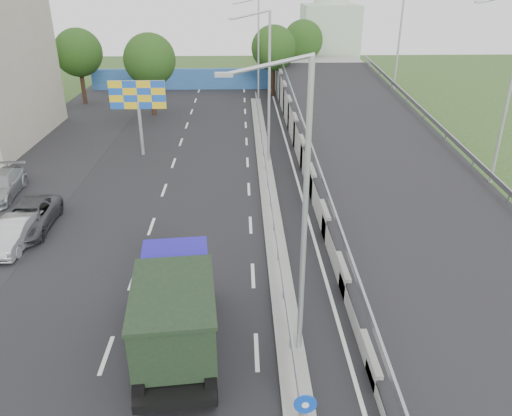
{
  "coord_description": "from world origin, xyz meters",
  "views": [
    {
      "loc": [
        -1.66,
        -7.9,
        12.12
      ],
      "look_at": [
        -0.99,
        13.48,
        2.2
      ],
      "focal_mm": 35.0,
      "sensor_mm": 36.0,
      "label": 1
    }
  ],
  "objects_px": {
    "billboard": "(138,99)",
    "dump_truck": "(175,308)",
    "lamp_post_far": "(257,44)",
    "parked_car_b": "(14,234)",
    "parked_car_d": "(0,185)",
    "lamp_post_near": "(299,203)",
    "parked_car_c": "(29,217)",
    "lamp_post_mid": "(266,81)",
    "church": "(329,35)"
  },
  "relations": [
    {
      "from": "billboard",
      "to": "dump_truck",
      "type": "relative_size",
      "value": 0.78
    },
    {
      "from": "lamp_post_far",
      "to": "parked_car_b",
      "type": "height_order",
      "value": "lamp_post_far"
    },
    {
      "from": "parked_car_d",
      "to": "billboard",
      "type": "bearing_deg",
      "value": 41.93
    },
    {
      "from": "lamp_post_far",
      "to": "parked_car_d",
      "type": "relative_size",
      "value": 2.01
    },
    {
      "from": "lamp_post_near",
      "to": "parked_car_b",
      "type": "xyz_separation_m",
      "value": [
        -12.98,
        8.14,
        -5.12
      ]
    },
    {
      "from": "lamp_post_near",
      "to": "parked_car_c",
      "type": "relative_size",
      "value": 2.0
    },
    {
      "from": "lamp_post_near",
      "to": "parked_car_d",
      "type": "height_order",
      "value": "lamp_post_near"
    },
    {
      "from": "lamp_post_mid",
      "to": "parked_car_c",
      "type": "relative_size",
      "value": 2.0
    },
    {
      "from": "lamp_post_mid",
      "to": "billboard",
      "type": "relative_size",
      "value": 1.83
    },
    {
      "from": "billboard",
      "to": "dump_truck",
      "type": "bearing_deg",
      "value": -76.99
    },
    {
      "from": "lamp_post_mid",
      "to": "billboard",
      "type": "bearing_deg",
      "value": 167.62
    },
    {
      "from": "lamp_post_near",
      "to": "parked_car_b",
      "type": "distance_m",
      "value": 16.15
    },
    {
      "from": "church",
      "to": "dump_truck",
      "type": "height_order",
      "value": "church"
    },
    {
      "from": "lamp_post_near",
      "to": "lamp_post_mid",
      "type": "xyz_separation_m",
      "value": [
        0.0,
        20.0,
        0.0
      ]
    },
    {
      "from": "parked_car_d",
      "to": "church",
      "type": "bearing_deg",
      "value": 51.81
    },
    {
      "from": "lamp_post_near",
      "to": "church",
      "type": "bearing_deg",
      "value": 79.62
    },
    {
      "from": "billboard",
      "to": "parked_car_b",
      "type": "xyz_separation_m",
      "value": [
        -3.87,
        -13.86,
        -3.5
      ]
    },
    {
      "from": "lamp_post_mid",
      "to": "parked_car_c",
      "type": "distance_m",
      "value": 17.17
    },
    {
      "from": "lamp_post_far",
      "to": "church",
      "type": "distance_m",
      "value": 17.15
    },
    {
      "from": "parked_car_b",
      "to": "lamp_post_far",
      "type": "bearing_deg",
      "value": 69.72
    },
    {
      "from": "lamp_post_far",
      "to": "church",
      "type": "xyz_separation_m",
      "value": [
        9.89,
        14.0,
        -0.5
      ]
    },
    {
      "from": "parked_car_d",
      "to": "dump_truck",
      "type": "bearing_deg",
      "value": -53.64
    },
    {
      "from": "billboard",
      "to": "parked_car_b",
      "type": "distance_m",
      "value": 14.81
    },
    {
      "from": "church",
      "to": "dump_truck",
      "type": "relative_size",
      "value": 1.95
    },
    {
      "from": "lamp_post_far",
      "to": "parked_car_c",
      "type": "bearing_deg",
      "value": -113.24
    },
    {
      "from": "lamp_post_near",
      "to": "parked_car_d",
      "type": "bearing_deg",
      "value": 138.57
    },
    {
      "from": "lamp_post_far",
      "to": "parked_car_b",
      "type": "distance_m",
      "value": 34.78
    },
    {
      "from": "dump_truck",
      "to": "parked_car_c",
      "type": "height_order",
      "value": "dump_truck"
    },
    {
      "from": "parked_car_b",
      "to": "parked_car_d",
      "type": "bearing_deg",
      "value": 119.88
    },
    {
      "from": "dump_truck",
      "to": "parked_car_b",
      "type": "xyz_separation_m",
      "value": [
        -8.86,
        7.72,
        -0.99
      ]
    },
    {
      "from": "lamp_post_near",
      "to": "church",
      "type": "relative_size",
      "value": 0.73
    },
    {
      "from": "lamp_post_near",
      "to": "parked_car_b",
      "type": "height_order",
      "value": "lamp_post_near"
    },
    {
      "from": "lamp_post_mid",
      "to": "parked_car_b",
      "type": "height_order",
      "value": "lamp_post_mid"
    },
    {
      "from": "lamp_post_far",
      "to": "billboard",
      "type": "distance_m",
      "value": 20.24
    },
    {
      "from": "church",
      "to": "parked_car_b",
      "type": "bearing_deg",
      "value": -116.5
    },
    {
      "from": "lamp_post_near",
      "to": "lamp_post_far",
      "type": "distance_m",
      "value": 40.0
    },
    {
      "from": "lamp_post_far",
      "to": "billboard",
      "type": "bearing_deg",
      "value": -116.84
    },
    {
      "from": "lamp_post_near",
      "to": "billboard",
      "type": "bearing_deg",
      "value": 112.49
    },
    {
      "from": "parked_car_b",
      "to": "parked_car_d",
      "type": "xyz_separation_m",
      "value": [
        -3.32,
        6.25,
        0.04
      ]
    },
    {
      "from": "lamp_post_far",
      "to": "dump_truck",
      "type": "xyz_separation_m",
      "value": [
        -4.12,
        -39.59,
        -4.13
      ]
    },
    {
      "from": "lamp_post_mid",
      "to": "dump_truck",
      "type": "distance_m",
      "value": 20.44
    },
    {
      "from": "billboard",
      "to": "parked_car_d",
      "type": "height_order",
      "value": "billboard"
    },
    {
      "from": "lamp_post_far",
      "to": "parked_car_d",
      "type": "xyz_separation_m",
      "value": [
        -16.3,
        -25.62,
        -5.08
      ]
    },
    {
      "from": "billboard",
      "to": "dump_truck",
      "type": "height_order",
      "value": "billboard"
    },
    {
      "from": "lamp_post_far",
      "to": "parked_car_b",
      "type": "bearing_deg",
      "value": -112.16
    },
    {
      "from": "lamp_post_far",
      "to": "dump_truck",
      "type": "distance_m",
      "value": 40.01
    },
    {
      "from": "lamp_post_near",
      "to": "dump_truck",
      "type": "height_order",
      "value": "lamp_post_near"
    },
    {
      "from": "lamp_post_mid",
      "to": "billboard",
      "type": "xyz_separation_m",
      "value": [
        -9.11,
        2.0,
        -1.62
      ]
    },
    {
      "from": "parked_car_b",
      "to": "parked_car_c",
      "type": "distance_m",
      "value": 1.77
    },
    {
      "from": "billboard",
      "to": "dump_truck",
      "type": "distance_m",
      "value": 22.3
    }
  ]
}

